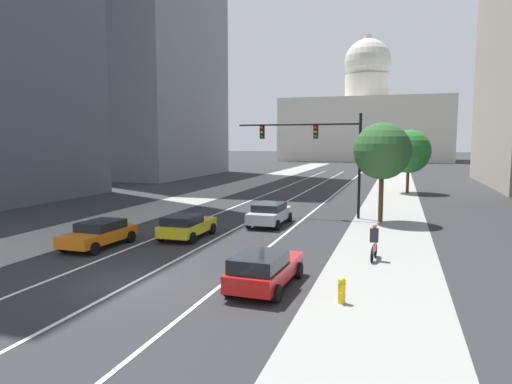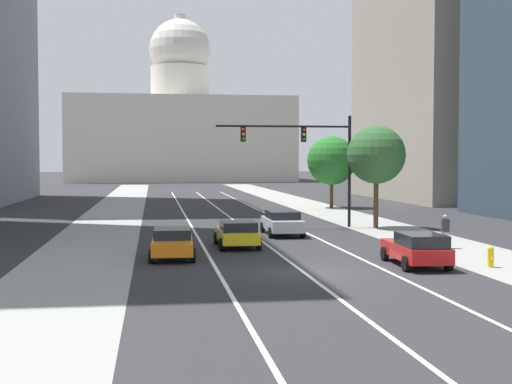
{
  "view_description": "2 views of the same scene",
  "coord_description": "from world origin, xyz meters",
  "px_view_note": "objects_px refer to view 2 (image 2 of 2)",
  "views": [
    {
      "loc": [
        9.77,
        -15.26,
        5.49
      ],
      "look_at": [
        1.64,
        10.86,
        2.49
      ],
      "focal_mm": 32.4,
      "sensor_mm": 36.0,
      "label": 1
    },
    {
      "loc": [
        -5.93,
        -26.94,
        4.5
      ],
      "look_at": [
        0.94,
        19.3,
        2.34
      ],
      "focal_mm": 48.65,
      "sensor_mm": 36.0,
      "label": 2
    }
  ],
  "objects_px": {
    "car_red": "(417,248)",
    "traffic_signal_mast": "(309,149)",
    "car_yellow": "(237,233)",
    "cyclist": "(445,232)",
    "street_tree_near_right": "(376,155)",
    "fire_hydrant": "(491,256)",
    "capitol_building": "(180,130)",
    "street_tree_mid_right": "(332,161)",
    "car_orange": "(172,242)",
    "car_silver": "(282,222)"
  },
  "relations": [
    {
      "from": "car_red",
      "to": "cyclist",
      "type": "relative_size",
      "value": 2.63
    },
    {
      "from": "car_orange",
      "to": "street_tree_near_right",
      "type": "distance_m",
      "value": 18.79
    },
    {
      "from": "cyclist",
      "to": "street_tree_mid_right",
      "type": "height_order",
      "value": "street_tree_mid_right"
    },
    {
      "from": "car_red",
      "to": "fire_hydrant",
      "type": "distance_m",
      "value": 3.06
    },
    {
      "from": "car_yellow",
      "to": "street_tree_near_right",
      "type": "relative_size",
      "value": 0.63
    },
    {
      "from": "capitol_building",
      "to": "car_yellow",
      "type": "relative_size",
      "value": 10.92
    },
    {
      "from": "traffic_signal_mast",
      "to": "street_tree_near_right",
      "type": "height_order",
      "value": "traffic_signal_mast"
    },
    {
      "from": "capitol_building",
      "to": "cyclist",
      "type": "xyz_separation_m",
      "value": [
        8.76,
        -118.38,
        -10.07
      ]
    },
    {
      "from": "car_yellow",
      "to": "fire_hydrant",
      "type": "distance_m",
      "value": 12.67
    },
    {
      "from": "capitol_building",
      "to": "car_red",
      "type": "bearing_deg",
      "value": -87.66
    },
    {
      "from": "cyclist",
      "to": "street_tree_near_right",
      "type": "distance_m",
      "value": 11.42
    },
    {
      "from": "car_orange",
      "to": "car_silver",
      "type": "bearing_deg",
      "value": -35.67
    },
    {
      "from": "street_tree_near_right",
      "to": "cyclist",
      "type": "bearing_deg",
      "value": -89.29
    },
    {
      "from": "car_orange",
      "to": "street_tree_mid_right",
      "type": "height_order",
      "value": "street_tree_mid_right"
    },
    {
      "from": "car_red",
      "to": "street_tree_near_right",
      "type": "xyz_separation_m",
      "value": [
        3.56,
        16.23,
        4.06
      ]
    },
    {
      "from": "car_yellow",
      "to": "capitol_building",
      "type": "bearing_deg",
      "value": -1.13
    },
    {
      "from": "fire_hydrant",
      "to": "street_tree_near_right",
      "type": "bearing_deg",
      "value": 87.98
    },
    {
      "from": "traffic_signal_mast",
      "to": "street_tree_near_right",
      "type": "xyz_separation_m",
      "value": [
        4.33,
        -0.92,
        -0.43
      ]
    },
    {
      "from": "traffic_signal_mast",
      "to": "cyclist",
      "type": "xyz_separation_m",
      "value": [
        4.46,
        -11.62,
        -4.41
      ]
    },
    {
      "from": "capitol_building",
      "to": "street_tree_near_right",
      "type": "distance_m",
      "value": 108.2
    },
    {
      "from": "car_red",
      "to": "traffic_signal_mast",
      "type": "xyz_separation_m",
      "value": [
        -0.77,
        17.15,
        4.49
      ]
    },
    {
      "from": "car_orange",
      "to": "car_yellow",
      "type": "bearing_deg",
      "value": -43.6
    },
    {
      "from": "capitol_building",
      "to": "car_silver",
      "type": "bearing_deg",
      "value": -89.13
    },
    {
      "from": "car_red",
      "to": "street_tree_near_right",
      "type": "relative_size",
      "value": 0.67
    },
    {
      "from": "traffic_signal_mast",
      "to": "fire_hydrant",
      "type": "xyz_separation_m",
      "value": [
        3.73,
        -17.88,
        -4.8
      ]
    },
    {
      "from": "car_yellow",
      "to": "traffic_signal_mast",
      "type": "height_order",
      "value": "traffic_signal_mast"
    },
    {
      "from": "car_red",
      "to": "cyclist",
      "type": "xyz_separation_m",
      "value": [
        3.69,
        5.53,
        0.08
      ]
    },
    {
      "from": "car_yellow",
      "to": "car_orange",
      "type": "height_order",
      "value": "car_yellow"
    },
    {
      "from": "car_red",
      "to": "traffic_signal_mast",
      "type": "height_order",
      "value": "traffic_signal_mast"
    },
    {
      "from": "car_yellow",
      "to": "street_tree_mid_right",
      "type": "bearing_deg",
      "value": -24.0
    },
    {
      "from": "car_red",
      "to": "traffic_signal_mast",
      "type": "relative_size",
      "value": 0.5
    },
    {
      "from": "capitol_building",
      "to": "street_tree_mid_right",
      "type": "xyz_separation_m",
      "value": [
        10.65,
        -88.42,
        -6.47
      ]
    },
    {
      "from": "capitol_building",
      "to": "cyclist",
      "type": "relative_size",
      "value": 26.91
    },
    {
      "from": "fire_hydrant",
      "to": "traffic_signal_mast",
      "type": "bearing_deg",
      "value": 101.78
    },
    {
      "from": "car_yellow",
      "to": "traffic_signal_mast",
      "type": "bearing_deg",
      "value": -31.85
    },
    {
      "from": "car_red",
      "to": "street_tree_near_right",
      "type": "distance_m",
      "value": 17.1
    },
    {
      "from": "car_red",
      "to": "car_orange",
      "type": "height_order",
      "value": "car_red"
    },
    {
      "from": "fire_hydrant",
      "to": "street_tree_mid_right",
      "type": "relative_size",
      "value": 0.13
    },
    {
      "from": "capitol_building",
      "to": "street_tree_near_right",
      "type": "height_order",
      "value": "capitol_building"
    },
    {
      "from": "fire_hydrant",
      "to": "street_tree_near_right",
      "type": "distance_m",
      "value": 17.52
    },
    {
      "from": "car_yellow",
      "to": "traffic_signal_mast",
      "type": "relative_size",
      "value": 0.47
    },
    {
      "from": "cyclist",
      "to": "traffic_signal_mast",
      "type": "bearing_deg",
      "value": 26.67
    },
    {
      "from": "car_orange",
      "to": "cyclist",
      "type": "relative_size",
      "value": 2.61
    },
    {
      "from": "car_silver",
      "to": "street_tree_mid_right",
      "type": "xyz_separation_m",
      "value": [
        8.95,
        22.63,
        3.66
      ]
    },
    {
      "from": "car_red",
      "to": "car_orange",
      "type": "distance_m",
      "value": 10.93
    },
    {
      "from": "street_tree_mid_right",
      "to": "street_tree_near_right",
      "type": "bearing_deg",
      "value": -95.98
    },
    {
      "from": "capitol_building",
      "to": "car_orange",
      "type": "bearing_deg",
      "value": -92.43
    },
    {
      "from": "capitol_building",
      "to": "traffic_signal_mast",
      "type": "xyz_separation_m",
      "value": [
        4.3,
        -106.76,
        -5.66
      ]
    },
    {
      "from": "cyclist",
      "to": "car_silver",
      "type": "bearing_deg",
      "value": 49.66
    },
    {
      "from": "traffic_signal_mast",
      "to": "fire_hydrant",
      "type": "relative_size",
      "value": 9.98
    }
  ]
}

